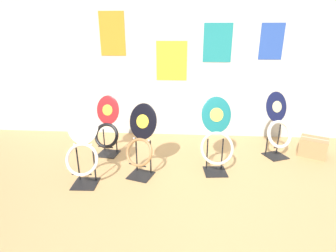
{
  "coord_description": "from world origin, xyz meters",
  "views": [
    {
      "loc": [
        -0.34,
        -2.03,
        1.68
      ],
      "look_at": [
        -0.56,
        1.17,
        0.55
      ],
      "focal_mm": 28.0,
      "sensor_mm": 36.0,
      "label": 1
    }
  ],
  "objects_px": {
    "toilet_seat_display_navy_moon": "(278,129)",
    "toilet_seat_display_crimson_swirl": "(107,128)",
    "storage_box": "(313,147)",
    "toilet_seat_display_white_plain": "(83,148)",
    "toilet_seat_display_jazz_black": "(141,143)",
    "toilet_seat_display_teal_sax": "(217,138)"
  },
  "relations": [
    {
      "from": "storage_box",
      "to": "toilet_seat_display_navy_moon",
      "type": "bearing_deg",
      "value": -174.54
    },
    {
      "from": "toilet_seat_display_white_plain",
      "to": "storage_box",
      "type": "height_order",
      "value": "toilet_seat_display_white_plain"
    },
    {
      "from": "toilet_seat_display_teal_sax",
      "to": "storage_box",
      "type": "xyz_separation_m",
      "value": [
        1.46,
        0.56,
        -0.32
      ]
    },
    {
      "from": "toilet_seat_display_jazz_black",
      "to": "storage_box",
      "type": "relative_size",
      "value": 2.02
    },
    {
      "from": "toilet_seat_display_navy_moon",
      "to": "toilet_seat_display_crimson_swirl",
      "type": "relative_size",
      "value": 1.08
    },
    {
      "from": "toilet_seat_display_jazz_black",
      "to": "toilet_seat_display_navy_moon",
      "type": "distance_m",
      "value": 1.95
    },
    {
      "from": "toilet_seat_display_crimson_swirl",
      "to": "storage_box",
      "type": "relative_size",
      "value": 1.92
    },
    {
      "from": "toilet_seat_display_jazz_black",
      "to": "toilet_seat_display_white_plain",
      "type": "height_order",
      "value": "toilet_seat_display_white_plain"
    },
    {
      "from": "toilet_seat_display_teal_sax",
      "to": "storage_box",
      "type": "distance_m",
      "value": 1.6
    },
    {
      "from": "toilet_seat_display_jazz_black",
      "to": "storage_box",
      "type": "height_order",
      "value": "toilet_seat_display_jazz_black"
    },
    {
      "from": "toilet_seat_display_teal_sax",
      "to": "toilet_seat_display_jazz_black",
      "type": "relative_size",
      "value": 1.06
    },
    {
      "from": "toilet_seat_display_navy_moon",
      "to": "storage_box",
      "type": "xyz_separation_m",
      "value": [
        0.55,
        0.05,
        -0.29
      ]
    },
    {
      "from": "toilet_seat_display_white_plain",
      "to": "toilet_seat_display_crimson_swirl",
      "type": "bearing_deg",
      "value": 87.03
    },
    {
      "from": "toilet_seat_display_jazz_black",
      "to": "storage_box",
      "type": "xyz_separation_m",
      "value": [
        2.39,
        0.72,
        -0.3
      ]
    },
    {
      "from": "toilet_seat_display_jazz_black",
      "to": "toilet_seat_display_white_plain",
      "type": "distance_m",
      "value": 0.67
    },
    {
      "from": "toilet_seat_display_teal_sax",
      "to": "toilet_seat_display_jazz_black",
      "type": "xyz_separation_m",
      "value": [
        -0.92,
        -0.16,
        -0.02
      ]
    },
    {
      "from": "toilet_seat_display_teal_sax",
      "to": "toilet_seat_display_navy_moon",
      "type": "distance_m",
      "value": 1.04
    },
    {
      "from": "toilet_seat_display_jazz_black",
      "to": "toilet_seat_display_navy_moon",
      "type": "xyz_separation_m",
      "value": [
        1.84,
        0.67,
        -0.01
      ]
    },
    {
      "from": "toilet_seat_display_teal_sax",
      "to": "toilet_seat_display_white_plain",
      "type": "relative_size",
      "value": 1.03
    },
    {
      "from": "toilet_seat_display_white_plain",
      "to": "toilet_seat_display_navy_moon",
      "type": "bearing_deg",
      "value": 20.04
    },
    {
      "from": "toilet_seat_display_navy_moon",
      "to": "toilet_seat_display_crimson_swirl",
      "type": "distance_m",
      "value": 2.43
    },
    {
      "from": "toilet_seat_display_navy_moon",
      "to": "storage_box",
      "type": "height_order",
      "value": "toilet_seat_display_navy_moon"
    }
  ]
}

